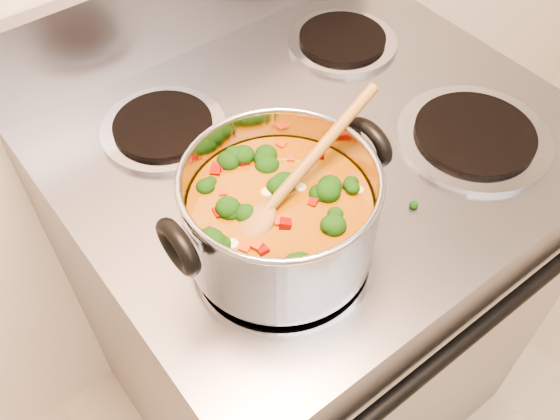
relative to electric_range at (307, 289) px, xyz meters
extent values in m
cube|color=gray|center=(0.00, 0.00, -0.01)|extent=(0.79, 0.68, 0.92)
cylinder|color=black|center=(0.00, -0.36, 0.33)|extent=(0.67, 0.02, 0.02)
cylinder|color=#A5A5AD|center=(-0.19, -0.16, 0.46)|extent=(0.24, 0.24, 0.01)
cylinder|color=black|center=(-0.19, -0.16, 0.46)|extent=(0.19, 0.19, 0.01)
cylinder|color=#A5A5AD|center=(0.19, -0.16, 0.46)|extent=(0.24, 0.24, 0.01)
cylinder|color=black|center=(0.19, -0.16, 0.46)|extent=(0.19, 0.19, 0.01)
cylinder|color=#A5A5AD|center=(-0.19, 0.15, 0.46)|extent=(0.20, 0.20, 0.01)
cylinder|color=black|center=(-0.19, 0.15, 0.46)|extent=(0.16, 0.16, 0.01)
cylinder|color=#A5A5AD|center=(0.19, 0.15, 0.46)|extent=(0.20, 0.20, 0.01)
cylinder|color=black|center=(0.19, 0.15, 0.46)|extent=(0.16, 0.16, 0.01)
cylinder|color=#A2A2AA|center=(-0.18, -0.15, 0.54)|extent=(0.24, 0.24, 0.13)
torus|color=#A2A2AA|center=(-0.18, -0.15, 0.60)|extent=(0.24, 0.24, 0.01)
cylinder|color=#84500C|center=(-0.18, -0.15, 0.51)|extent=(0.22, 0.22, 0.09)
torus|color=black|center=(-0.32, -0.14, 0.58)|extent=(0.02, 0.08, 0.08)
torus|color=black|center=(-0.05, -0.15, 0.58)|extent=(0.02, 0.08, 0.08)
ellipsoid|color=black|center=(-0.14, -0.13, 0.56)|extent=(0.04, 0.04, 0.03)
ellipsoid|color=black|center=(-0.24, -0.08, 0.56)|extent=(0.04, 0.04, 0.03)
ellipsoid|color=black|center=(-0.15, -0.16, 0.56)|extent=(0.04, 0.04, 0.03)
ellipsoid|color=black|center=(-0.17, -0.11, 0.56)|extent=(0.04, 0.04, 0.03)
ellipsoid|color=black|center=(-0.14, -0.22, 0.56)|extent=(0.04, 0.04, 0.03)
ellipsoid|color=black|center=(-0.20, -0.16, 0.56)|extent=(0.04, 0.04, 0.03)
ellipsoid|color=black|center=(-0.10, -0.15, 0.56)|extent=(0.04, 0.04, 0.03)
ellipsoid|color=black|center=(-0.15, -0.17, 0.56)|extent=(0.04, 0.04, 0.03)
ellipsoid|color=black|center=(-0.19, -0.21, 0.56)|extent=(0.04, 0.04, 0.03)
ellipsoid|color=black|center=(-0.18, -0.10, 0.56)|extent=(0.04, 0.04, 0.03)
ellipsoid|color=black|center=(-0.10, -0.12, 0.56)|extent=(0.04, 0.04, 0.03)
ellipsoid|color=#830406|center=(-0.25, -0.21, 0.56)|extent=(0.01, 0.01, 0.01)
ellipsoid|color=#830406|center=(-0.14, -0.08, 0.56)|extent=(0.01, 0.01, 0.01)
ellipsoid|color=#830406|center=(-0.23, -0.06, 0.56)|extent=(0.01, 0.01, 0.01)
ellipsoid|color=#830406|center=(-0.16, -0.23, 0.56)|extent=(0.01, 0.01, 0.01)
ellipsoid|color=#830406|center=(-0.17, -0.14, 0.56)|extent=(0.01, 0.01, 0.01)
ellipsoid|color=#830406|center=(-0.12, -0.22, 0.56)|extent=(0.01, 0.01, 0.01)
ellipsoid|color=#830406|center=(-0.14, -0.19, 0.56)|extent=(0.01, 0.01, 0.01)
ellipsoid|color=#830406|center=(-0.19, -0.08, 0.56)|extent=(0.01, 0.01, 0.01)
ellipsoid|color=#830406|center=(-0.25, -0.11, 0.56)|extent=(0.01, 0.01, 0.01)
ellipsoid|color=#830406|center=(-0.15, -0.08, 0.56)|extent=(0.01, 0.01, 0.01)
ellipsoid|color=#830406|center=(-0.19, -0.06, 0.56)|extent=(0.01, 0.01, 0.01)
ellipsoid|color=#AA2D09|center=(-0.24, -0.21, 0.56)|extent=(0.01, 0.01, 0.01)
ellipsoid|color=#AA2D09|center=(-0.23, -0.15, 0.56)|extent=(0.01, 0.01, 0.01)
ellipsoid|color=#AA2D09|center=(-0.23, -0.14, 0.56)|extent=(0.01, 0.01, 0.01)
ellipsoid|color=#AA2D09|center=(-0.15, -0.21, 0.56)|extent=(0.01, 0.01, 0.01)
ellipsoid|color=#AA2D09|center=(-0.18, -0.21, 0.56)|extent=(0.01, 0.01, 0.01)
ellipsoid|color=#AA2D09|center=(-0.14, -0.11, 0.56)|extent=(0.01, 0.01, 0.01)
ellipsoid|color=#AA2D09|center=(-0.17, -0.16, 0.56)|extent=(0.01, 0.01, 0.01)
ellipsoid|color=#AA2D09|center=(-0.20, -0.08, 0.56)|extent=(0.01, 0.01, 0.01)
ellipsoid|color=#AA2D09|center=(-0.13, -0.07, 0.56)|extent=(0.01, 0.01, 0.01)
ellipsoid|color=beige|center=(-0.15, -0.11, 0.56)|extent=(0.02, 0.02, 0.01)
ellipsoid|color=beige|center=(-0.20, -0.24, 0.56)|extent=(0.02, 0.02, 0.01)
ellipsoid|color=beige|center=(-0.21, -0.18, 0.56)|extent=(0.02, 0.02, 0.01)
ellipsoid|color=beige|center=(-0.14, -0.22, 0.56)|extent=(0.02, 0.02, 0.01)
ellipsoid|color=beige|center=(-0.20, -0.15, 0.56)|extent=(0.02, 0.02, 0.01)
ellipsoid|color=beige|center=(-0.26, -0.15, 0.56)|extent=(0.02, 0.02, 0.01)
ellipsoid|color=brown|center=(-0.23, -0.15, 0.56)|extent=(0.07, 0.05, 0.04)
cylinder|color=brown|center=(-0.12, -0.13, 0.59)|extent=(0.23, 0.06, 0.08)
ellipsoid|color=black|center=(-0.22, -0.32, 0.46)|extent=(0.01, 0.01, 0.01)
ellipsoid|color=black|center=(-0.33, -0.06, 0.46)|extent=(0.01, 0.01, 0.01)
camera|label=1|loc=(-0.48, -0.53, 1.13)|focal=40.00mm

